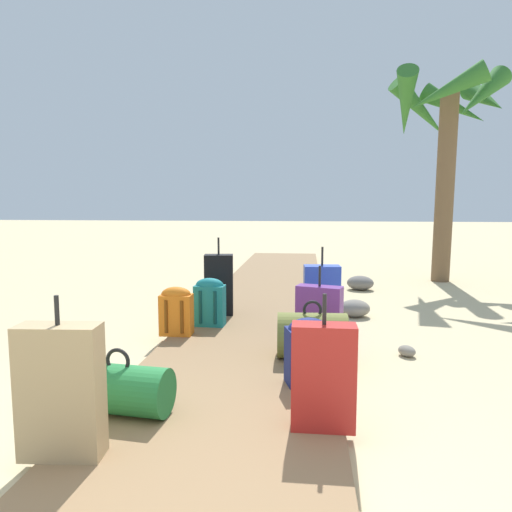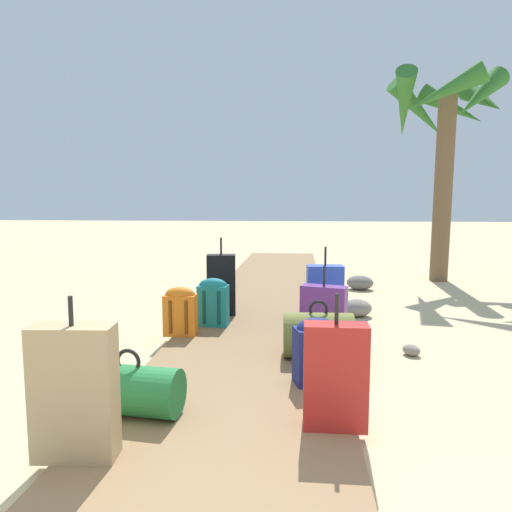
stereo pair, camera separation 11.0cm
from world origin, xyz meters
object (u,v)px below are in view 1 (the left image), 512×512
at_px(backpack_teal, 210,301).
at_px(backpack_orange, 176,310).
at_px(backpack_navy, 308,349).
at_px(suitcase_tan, 61,391).
at_px(duffel_bag_olive, 312,335).
at_px(suitcase_blue, 322,294).
at_px(suitcase_red, 323,377).
at_px(suitcase_purple, 319,312).
at_px(duffel_bag_green, 119,389).
at_px(suitcase_black, 219,285).
at_px(palm_tree_far_right, 446,123).

xyz_separation_m(backpack_teal, backpack_orange, (-0.26, -0.38, -0.02)).
relative_size(backpack_navy, backpack_orange, 1.01).
height_order(suitcase_tan, duffel_bag_olive, suitcase_tan).
distance_m(suitcase_blue, duffel_bag_olive, 1.20).
bearing_deg(suitcase_tan, suitcase_blue, 63.83).
xyz_separation_m(suitcase_tan, backpack_navy, (1.28, 1.14, -0.10)).
xyz_separation_m(suitcase_tan, suitcase_blue, (1.43, 2.91, -0.03)).
xyz_separation_m(backpack_teal, suitcase_tan, (-0.22, -2.66, 0.08)).
relative_size(backpack_teal, suitcase_red, 0.65).
xyz_separation_m(backpack_teal, suitcase_purple, (1.16, -0.37, -0.01)).
height_order(duffel_bag_olive, suitcase_red, suitcase_red).
relative_size(suitcase_blue, duffel_bag_olive, 1.39).
relative_size(suitcase_blue, suitcase_red, 1.05).
bearing_deg(suitcase_blue, suitcase_red, -91.53).
height_order(suitcase_purple, duffel_bag_green, suitcase_purple).
relative_size(suitcase_tan, backpack_navy, 1.74).
xyz_separation_m(backpack_teal, suitcase_black, (0.00, 0.52, 0.09)).
relative_size(suitcase_red, palm_tree_far_right, 0.22).
bearing_deg(duffel_bag_green, palm_tree_far_right, 58.94).
bearing_deg(backpack_teal, suitcase_tan, -94.82).
bearing_deg(duffel_bag_green, suitcase_black, 87.02).
height_order(backpack_navy, suitcase_red, suitcase_red).
height_order(suitcase_tan, duffel_bag_green, suitcase_tan).
relative_size(suitcase_purple, duffel_bag_olive, 1.18).
distance_m(backpack_orange, suitcase_red, 2.30).
bearing_deg(suitcase_tan, suitcase_purple, 58.86).
bearing_deg(duffel_bag_green, backpack_teal, 86.39).
bearing_deg(backpack_orange, suitcase_tan, -89.05).
relative_size(suitcase_blue, palm_tree_far_right, 0.23).
bearing_deg(duffel_bag_olive, backpack_navy, -93.79).
distance_m(backpack_navy, duffel_bag_green, 1.34).
distance_m(backpack_teal, suitcase_blue, 1.23).
bearing_deg(duffel_bag_olive, suitcase_blue, 84.42).
relative_size(backpack_teal, suitcase_purple, 0.72).
xyz_separation_m(suitcase_black, duffel_bag_olive, (1.09, -1.46, -0.16)).
distance_m(suitcase_purple, backpack_orange, 1.43).
bearing_deg(suitcase_tan, duffel_bag_green, 80.27).
bearing_deg(backpack_orange, suitcase_purple, 0.59).
distance_m(suitcase_tan, suitcase_red, 1.44).
xyz_separation_m(suitcase_purple, suitcase_tan, (-1.39, -2.30, 0.09)).
bearing_deg(backpack_orange, suitcase_blue, 23.17).
xyz_separation_m(duffel_bag_green, suitcase_blue, (1.34, 2.39, 0.16)).
bearing_deg(backpack_navy, backpack_teal, 124.54).
bearing_deg(duffel_bag_green, suitcase_red, -2.74).
distance_m(suitcase_black, palm_tree_far_right, 5.26).
distance_m(suitcase_red, palm_tree_far_right, 6.82).
height_order(backpack_teal, suitcase_red, suitcase_red).
xyz_separation_m(suitcase_purple, backpack_orange, (-1.43, -0.01, -0.01)).
relative_size(suitcase_purple, duffel_bag_green, 1.05).
bearing_deg(palm_tree_far_right, backpack_teal, -132.29).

